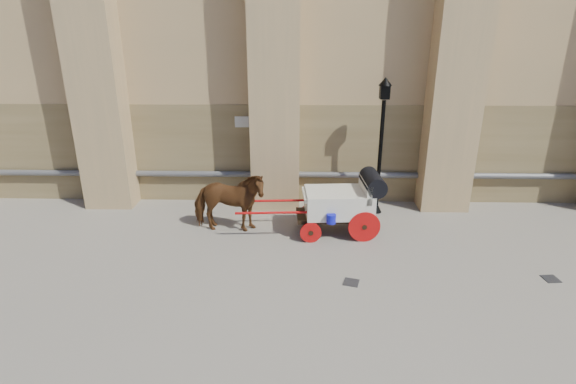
{
  "coord_description": "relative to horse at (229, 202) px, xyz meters",
  "views": [
    {
      "loc": [
        -0.35,
        -9.12,
        5.23
      ],
      "look_at": [
        -0.59,
        1.75,
        1.13
      ],
      "focal_mm": 28.0,
      "sensor_mm": 36.0,
      "label": 1
    }
  ],
  "objects": [
    {
      "name": "carriage",
      "position": [
        3.01,
        -0.02,
        0.06
      ],
      "size": [
        3.83,
        1.42,
        1.65
      ],
      "rotation": [
        0.0,
        0.0,
        0.06
      ],
      "color": "black",
      "rests_on": "ground"
    },
    {
      "name": "drain_grate_near",
      "position": [
        2.98,
        -2.51,
        -0.82
      ],
      "size": [
        0.4,
        0.4,
        0.01
      ],
      "primitive_type": "cube",
      "rotation": [
        0.0,
        0.0,
        -0.28
      ],
      "color": "black",
      "rests_on": "ground"
    },
    {
      "name": "horse",
      "position": [
        0.0,
        0.0,
        0.0
      ],
      "size": [
        2.01,
        0.98,
        1.66
      ],
      "primitive_type": "imported",
      "rotation": [
        0.0,
        0.0,
        1.53
      ],
      "color": "brown",
      "rests_on": "ground"
    },
    {
      "name": "street_lamp",
      "position": [
        4.13,
        1.4,
        1.25
      ],
      "size": [
        0.36,
        0.36,
        3.89
      ],
      "color": "black",
      "rests_on": "ground"
    },
    {
      "name": "ground",
      "position": [
        2.15,
        -1.76,
        -0.83
      ],
      "size": [
        90.0,
        90.0,
        0.0
      ],
      "primitive_type": "plane",
      "color": "#6C675C",
      "rests_on": "ground"
    },
    {
      "name": "drain_grate_far",
      "position": [
        7.35,
        -2.27,
        -0.82
      ],
      "size": [
        0.35,
        0.35,
        0.01
      ],
      "primitive_type": "cube",
      "rotation": [
        0.0,
        0.0,
        0.11
      ],
      "color": "black",
      "rests_on": "ground"
    }
  ]
}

